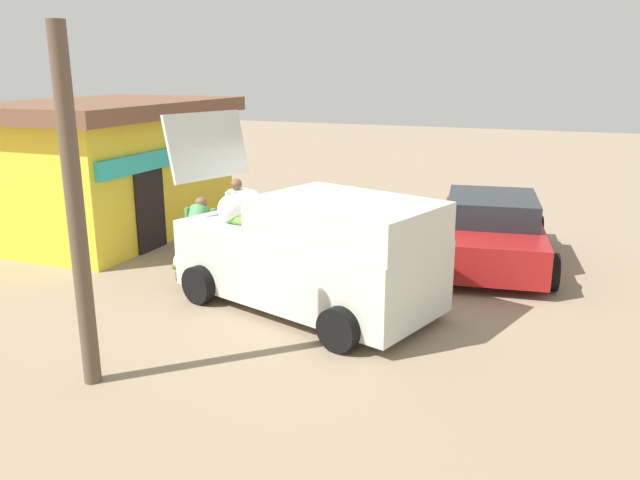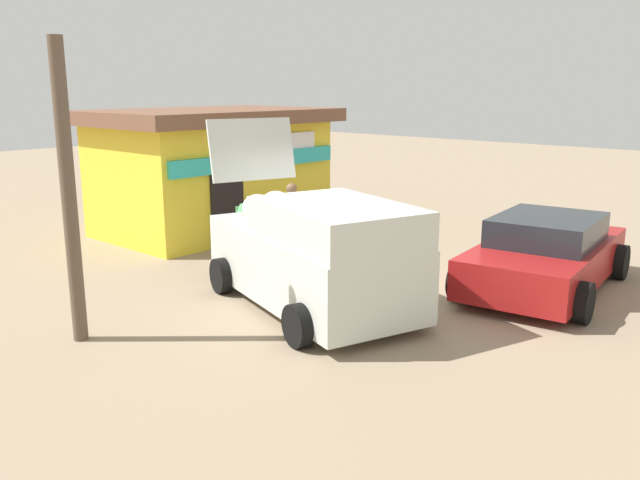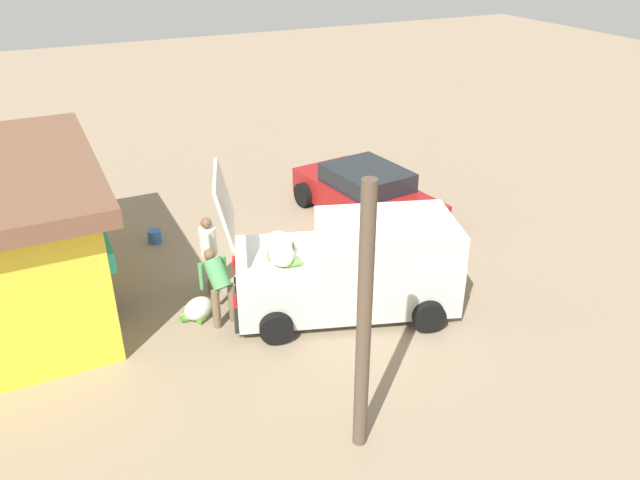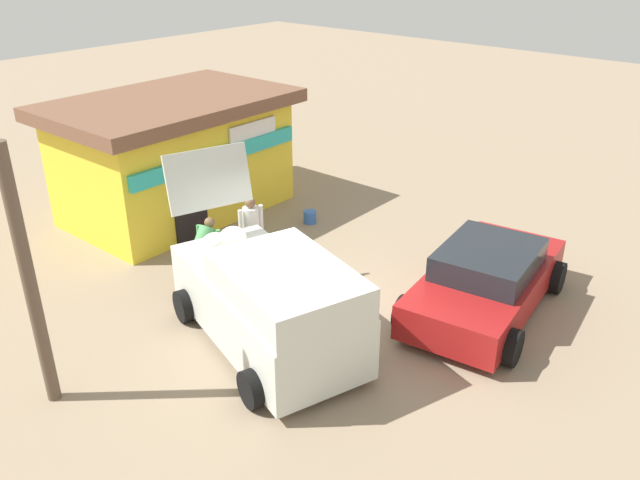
% 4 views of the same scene
% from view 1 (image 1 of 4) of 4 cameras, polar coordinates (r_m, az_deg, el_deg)
% --- Properties ---
extents(ground_plane, '(60.00, 60.00, 0.00)m').
position_cam_1_polar(ground_plane, '(11.07, 1.49, -3.79)').
color(ground_plane, gray).
extents(storefront_bar, '(5.74, 3.83, 2.93)m').
position_cam_1_polar(storefront_bar, '(14.82, -18.26, 6.35)').
color(storefront_bar, yellow).
rests_on(storefront_bar, ground_plane).
extents(delivery_van, '(3.10, 4.69, 2.90)m').
position_cam_1_polar(delivery_van, '(9.63, -0.71, -1.07)').
color(delivery_van, silver).
rests_on(delivery_van, ground_plane).
extents(parked_sedan, '(4.36, 2.64, 1.30)m').
position_cam_1_polar(parked_sedan, '(12.46, 15.10, 0.82)').
color(parked_sedan, maroon).
rests_on(parked_sedan, ground_plane).
extents(vendor_standing, '(0.55, 0.42, 1.61)m').
position_cam_1_polar(vendor_standing, '(12.15, -7.48, 2.37)').
color(vendor_standing, '#726047').
rests_on(vendor_standing, ground_plane).
extents(customer_bending, '(0.67, 0.60, 1.41)m').
position_cam_1_polar(customer_bending, '(11.28, -11.00, 0.74)').
color(customer_bending, '#726047').
rests_on(customer_bending, ground_plane).
extents(unloaded_banana_pile, '(0.73, 0.77, 0.40)m').
position_cam_1_polar(unloaded_banana_pile, '(11.87, -11.72, -1.87)').
color(unloaded_banana_pile, silver).
rests_on(unloaded_banana_pile, ground_plane).
extents(paint_bucket, '(0.31, 0.31, 0.31)m').
position_cam_1_polar(paint_bucket, '(14.81, -4.77, 1.72)').
color(paint_bucket, blue).
rests_on(paint_bucket, ground_plane).
extents(utility_pole, '(0.20, 0.20, 4.11)m').
position_cam_1_polar(utility_pole, '(7.53, -21.16, 2.21)').
color(utility_pole, brown).
rests_on(utility_pole, ground_plane).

